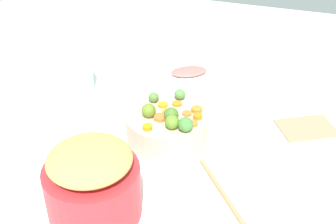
% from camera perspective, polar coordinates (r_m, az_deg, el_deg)
% --- Properties ---
extents(tabletop, '(2.40, 2.40, 0.02)m').
position_cam_1_polar(tabletop, '(1.23, -0.16, -3.75)').
color(tabletop, white).
rests_on(tabletop, ground).
extents(serving_bowl_carrots, '(0.23, 0.23, 0.08)m').
position_cam_1_polar(serving_bowl_carrots, '(1.20, -0.00, -1.93)').
color(serving_bowl_carrots, '#C0AB8F').
rests_on(serving_bowl_carrots, tabletop).
extents(metal_pot, '(0.21, 0.21, 0.13)m').
position_cam_1_polar(metal_pot, '(0.97, -9.84, -10.26)').
color(metal_pot, red).
rests_on(metal_pot, tabletop).
extents(stuffing_mound, '(0.18, 0.18, 0.05)m').
position_cam_1_polar(stuffing_mound, '(0.92, -10.36, -6.18)').
color(stuffing_mound, tan).
rests_on(stuffing_mound, metal_pot).
extents(carrot_slice_0, '(0.03, 0.03, 0.01)m').
position_cam_1_polar(carrot_slice_0, '(1.18, 2.51, -0.20)').
color(carrot_slice_0, orange).
rests_on(carrot_slice_0, serving_bowl_carrots).
extents(carrot_slice_1, '(0.04, 0.04, 0.01)m').
position_cam_1_polar(carrot_slice_1, '(1.14, 3.27, -1.52)').
color(carrot_slice_1, orange).
rests_on(carrot_slice_1, serving_bowl_carrots).
extents(carrot_slice_2, '(0.05, 0.05, 0.01)m').
position_cam_1_polar(carrot_slice_2, '(1.16, -1.04, -0.76)').
color(carrot_slice_2, orange).
rests_on(carrot_slice_2, serving_bowl_carrots).
extents(carrot_slice_3, '(0.04, 0.04, 0.01)m').
position_cam_1_polar(carrot_slice_3, '(1.12, -2.73, -2.04)').
color(carrot_slice_3, orange).
rests_on(carrot_slice_3, serving_bowl_carrots).
extents(carrot_slice_4, '(0.04, 0.04, 0.01)m').
position_cam_1_polar(carrot_slice_4, '(1.19, 3.83, 0.33)').
color(carrot_slice_4, orange).
rests_on(carrot_slice_4, serving_bowl_carrots).
extents(carrot_slice_5, '(0.04, 0.04, 0.01)m').
position_cam_1_polar(carrot_slice_5, '(1.18, -0.13, -0.06)').
color(carrot_slice_5, orange).
rests_on(carrot_slice_5, serving_bowl_carrots).
extents(carrot_slice_6, '(0.04, 0.04, 0.01)m').
position_cam_1_polar(carrot_slice_6, '(1.21, -0.70, 0.95)').
color(carrot_slice_6, orange).
rests_on(carrot_slice_6, serving_bowl_carrots).
extents(carrot_slice_7, '(0.05, 0.05, 0.01)m').
position_cam_1_polar(carrot_slice_7, '(1.19, -2.45, 0.36)').
color(carrot_slice_7, orange).
rests_on(carrot_slice_7, serving_bowl_carrots).
extents(carrot_slice_8, '(0.03, 0.03, 0.01)m').
position_cam_1_polar(carrot_slice_8, '(1.22, 1.21, 1.09)').
color(carrot_slice_8, orange).
rests_on(carrot_slice_8, serving_bowl_carrots).
extents(carrot_slice_9, '(0.03, 0.03, 0.01)m').
position_cam_1_polar(carrot_slice_9, '(1.16, 3.94, -0.58)').
color(carrot_slice_9, orange).
rests_on(carrot_slice_9, serving_bowl_carrots).
extents(brussels_sprout_0, '(0.04, 0.04, 0.04)m').
position_cam_1_polar(brussels_sprout_0, '(1.10, 2.35, -1.67)').
color(brussels_sprout_0, '#447F37').
rests_on(brussels_sprout_0, serving_bowl_carrots).
extents(brussels_sprout_1, '(0.04, 0.04, 0.04)m').
position_cam_1_polar(brussels_sprout_1, '(1.14, 0.42, -0.36)').
color(brussels_sprout_1, '#466B28').
rests_on(brussels_sprout_1, serving_bowl_carrots).
extents(brussels_sprout_2, '(0.04, 0.04, 0.04)m').
position_cam_1_polar(brussels_sprout_2, '(1.16, -2.57, 0.19)').
color(brussels_sprout_2, olive).
rests_on(brussels_sprout_2, serving_bowl_carrots).
extents(brussels_sprout_3, '(0.04, 0.04, 0.04)m').
position_cam_1_polar(brussels_sprout_3, '(1.11, 0.54, -1.35)').
color(brussels_sprout_3, '#5B8627').
rests_on(brussels_sprout_3, serving_bowl_carrots).
extents(brussels_sprout_4, '(0.03, 0.03, 0.03)m').
position_cam_1_polar(brussels_sprout_4, '(1.24, 1.58, 2.36)').
color(brussels_sprout_4, '#528542').
rests_on(brussels_sprout_4, serving_bowl_carrots).
extents(brussels_sprout_5, '(0.03, 0.03, 0.03)m').
position_cam_1_polar(brussels_sprout_5, '(1.23, -1.93, 1.95)').
color(brussels_sprout_5, '#4E7937').
rests_on(brussels_sprout_5, serving_bowl_carrots).
extents(wooden_spoon, '(0.22, 0.26, 0.01)m').
position_cam_1_polar(wooden_spoon, '(0.99, 9.82, -14.22)').
color(wooden_spoon, tan).
rests_on(wooden_spoon, tabletop).
extents(casserole_dish, '(0.18, 0.18, 0.10)m').
position_cam_1_polar(casserole_dish, '(1.46, -13.43, 4.57)').
color(casserole_dish, white).
rests_on(casserole_dish, tabletop).
extents(ham_plate, '(0.21, 0.21, 0.01)m').
position_cam_1_polar(ham_plate, '(1.54, 2.76, 5.15)').
color(ham_plate, white).
rests_on(ham_plate, tabletop).
extents(ham_slice_main, '(0.15, 0.14, 0.02)m').
position_cam_1_polar(ham_slice_main, '(1.52, 2.77, 5.38)').
color(ham_slice_main, '#D3645D').
rests_on(ham_slice_main, ham_plate).
extents(dish_towel, '(0.20, 0.18, 0.01)m').
position_cam_1_polar(dish_towel, '(1.32, 17.91, -2.02)').
color(dish_towel, tan).
rests_on(dish_towel, tabletop).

